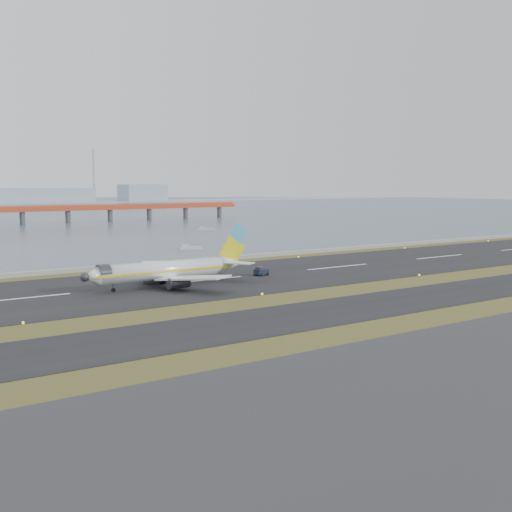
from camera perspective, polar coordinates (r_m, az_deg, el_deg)
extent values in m
plane|color=#3F491A|center=(118.03, 2.67, -4.02)|extent=(1000.00, 1000.00, 0.00)
cube|color=black|center=(108.94, 6.53, -4.91)|extent=(1000.00, 18.00, 0.10)
cube|color=black|center=(142.63, -4.71, -2.18)|extent=(1000.00, 45.00, 0.10)
cube|color=gray|center=(168.93, -9.84, -0.75)|extent=(1000.00, 2.50, 1.00)
cube|color=#B63E1F|center=(354.04, -20.08, 3.83)|extent=(260.00, 5.00, 1.60)
cube|color=#B63E1F|center=(353.99, -20.09, 4.07)|extent=(260.00, 0.40, 1.40)
cylinder|color=#4C4C51|center=(354.25, -20.05, 3.10)|extent=(2.80, 2.80, 7.00)
cylinder|color=#4C4C51|center=(390.08, -6.28, 3.73)|extent=(2.80, 2.80, 7.00)
cube|color=#9CABB8|center=(742.60, -18.51, 5.11)|extent=(110.00, 35.00, 16.00)
cube|color=#9CABB8|center=(785.12, -10.06, 5.55)|extent=(50.00, 35.00, 20.00)
cylinder|color=#9CABB8|center=(761.74, -14.21, 6.93)|extent=(1.80, 1.80, 60.00)
cylinder|color=white|center=(134.34, -8.25, -1.28)|extent=(28.00, 3.80, 3.80)
cone|color=white|center=(128.18, -14.49, -1.79)|extent=(3.20, 3.80, 3.80)
cone|color=white|center=(142.23, -2.42, -0.67)|extent=(5.00, 3.80, 3.80)
cube|color=yellow|center=(132.64, -7.88, -1.37)|extent=(31.00, 0.06, 0.45)
cube|color=yellow|center=(136.04, -8.62, -1.19)|extent=(31.00, 0.06, 0.45)
cube|color=white|center=(128.02, -5.65, -1.94)|extent=(11.31, 15.89, 1.66)
cube|color=white|center=(142.95, -8.99, -1.11)|extent=(11.31, 15.89, 1.66)
cylinder|color=#323236|center=(129.56, -6.85, -2.39)|extent=(4.20, 2.10, 2.10)
cylinder|color=#323236|center=(140.15, -9.16, -1.76)|extent=(4.20, 2.10, 2.10)
cube|color=yellow|center=(142.33, -2.15, 0.51)|extent=(6.80, 0.35, 6.85)
cube|color=#49B0CF|center=(143.03, -1.52, 2.03)|extent=(4.85, 0.37, 4.90)
cube|color=white|center=(139.17, -1.47, -0.61)|extent=(5.64, 6.80, 0.22)
cube|color=white|center=(145.52, -3.12, -0.31)|extent=(5.64, 6.80, 0.22)
cylinder|color=black|center=(130.29, -12.56, -2.97)|extent=(0.80, 0.28, 0.80)
cylinder|color=black|center=(132.98, -7.11, -2.63)|extent=(1.00, 0.38, 1.00)
cylinder|color=black|center=(137.90, -8.20, -2.32)|extent=(1.00, 0.38, 1.00)
cube|color=#111E31|center=(149.54, 0.47, -1.41)|extent=(3.65, 2.49, 1.26)
cube|color=#323236|center=(149.12, 0.36, -1.11)|extent=(1.74, 1.82, 0.73)
cylinder|color=black|center=(148.22, 0.40, -1.71)|extent=(0.78, 0.45, 0.73)
cylinder|color=black|center=(149.37, -0.07, -1.65)|extent=(0.78, 0.45, 0.73)
cylinder|color=black|center=(149.88, 1.01, -1.62)|extent=(0.78, 0.45, 0.73)
cylinder|color=black|center=(151.02, 0.54, -1.56)|extent=(0.78, 0.45, 0.73)
cube|color=#BBBABF|center=(210.00, -5.92, 0.70)|extent=(7.92, 3.70, 0.98)
cube|color=#BBBABF|center=(209.40, -6.34, 0.91)|extent=(2.45, 2.10, 0.98)
cube|color=#BBBABF|center=(294.82, -4.46, 2.37)|extent=(8.05, 5.35, 0.99)
cube|color=#BBBABF|center=(294.57, -4.78, 2.54)|extent=(2.73, 2.51, 0.99)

